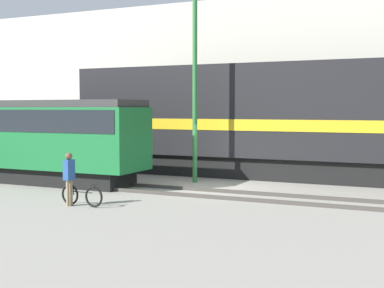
% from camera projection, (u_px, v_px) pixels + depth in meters
% --- Properties ---
extents(ground_plane, '(120.00, 120.00, 0.00)m').
position_uv_depth(ground_plane, '(212.00, 188.00, 21.58)').
color(ground_plane, gray).
extents(track_near, '(60.00, 1.51, 0.14)m').
position_uv_depth(track_near, '(194.00, 192.00, 19.98)').
color(track_near, '#47423D').
rests_on(track_near, ground).
extents(track_far, '(60.00, 1.51, 0.14)m').
position_uv_depth(track_far, '(245.00, 175.00, 25.17)').
color(track_far, '#47423D').
rests_on(track_far, ground).
extents(building_backdrop, '(42.35, 6.00, 9.29)m').
position_uv_depth(building_backdrop, '(286.00, 84.00, 31.47)').
color(building_backdrop, beige).
rests_on(building_backdrop, ground).
extents(freight_locomotive, '(18.12, 3.04, 5.79)m').
position_uv_depth(freight_locomotive, '(263.00, 119.00, 24.63)').
color(freight_locomotive, black).
rests_on(freight_locomotive, ground).
extents(streetcar, '(9.94, 2.54, 3.54)m').
position_uv_depth(streetcar, '(37.00, 136.00, 22.98)').
color(streetcar, black).
rests_on(streetcar, ground).
extents(bicycle, '(1.67, 0.44, 0.75)m').
position_uv_depth(bicycle, '(82.00, 196.00, 17.50)').
color(bicycle, black).
rests_on(bicycle, ground).
extents(person, '(0.23, 0.37, 1.76)m').
position_uv_depth(person, '(69.00, 173.00, 17.50)').
color(person, '#8C7A5B').
rests_on(person, ground).
extents(utility_pole_left, '(0.20, 0.20, 8.89)m').
position_uv_depth(utility_pole_left, '(195.00, 79.00, 22.82)').
color(utility_pole_left, '#2D7238').
rests_on(utility_pole_left, ground).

